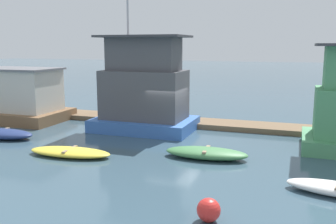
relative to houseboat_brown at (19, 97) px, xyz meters
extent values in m
plane|color=#385160|center=(10.77, -0.27, -1.56)|extent=(200.00, 200.00, 0.00)
cube|color=brown|center=(10.77, 2.36, -1.41)|extent=(33.80, 2.14, 0.30)
cube|color=brown|center=(0.00, 0.00, -1.21)|extent=(6.05, 4.01, 0.70)
cube|color=beige|center=(0.00, 0.00, 0.44)|extent=(4.95, 2.91, 2.62)
cube|color=slate|center=(0.00, 0.00, 1.82)|extent=(5.25, 3.21, 0.12)
cube|color=#3866B7|center=(8.84, 0.09, -1.22)|extent=(5.70, 3.74, 0.69)
cube|color=#4C4C51|center=(8.84, 0.09, 0.52)|extent=(4.63, 2.67, 2.77)
cube|color=#4C4C51|center=(8.84, 0.09, 2.82)|extent=(3.94, 1.97, 1.84)
cube|color=#38383D|center=(8.84, 0.09, 3.80)|extent=(4.93, 2.97, 0.12)
cylinder|color=#B2B2B7|center=(7.88, 0.09, 4.92)|extent=(0.12, 0.12, 2.12)
ellipsoid|color=navy|center=(2.47, -4.31, -1.31)|extent=(3.76, 1.68, 0.50)
cube|color=#997F60|center=(2.47, -4.31, -1.14)|extent=(0.25, 1.20, 0.08)
ellipsoid|color=yellow|center=(7.75, -5.87, -1.39)|extent=(3.93, 1.66, 0.35)
cube|color=#997F60|center=(7.75, -5.87, -1.26)|extent=(0.25, 1.15, 0.08)
ellipsoid|color=#47844C|center=(13.57, -4.18, -1.33)|extent=(3.69, 1.61, 0.47)
cube|color=#997F60|center=(13.57, -4.18, -1.17)|extent=(0.23, 1.18, 0.08)
sphere|color=red|center=(15.05, -9.99, -1.23)|extent=(0.67, 0.67, 0.67)
camera|label=1|loc=(17.23, -19.58, 3.28)|focal=40.00mm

